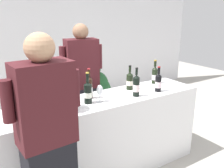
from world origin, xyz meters
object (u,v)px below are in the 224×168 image
(person_server, at_px, (83,91))
(wine_bottle_5, at_px, (60,92))
(wine_bottle_0, at_px, (130,81))
(ice_bucket, at_px, (67,100))
(wine_bottle_2, at_px, (31,102))
(potted_shrub, at_px, (94,84))
(wine_bottle_3, at_px, (46,93))
(wine_glass, at_px, (100,91))
(wine_bottle_8, at_px, (19,108))
(wine_bottle_7, at_px, (89,87))
(person_guest, at_px, (48,153))
(wine_bottle_10, at_px, (42,104))
(wine_bottle_9, at_px, (88,92))
(wine_bottle_1, at_px, (136,86))
(wine_bottle_6, at_px, (155,75))
(wine_bottle_4, at_px, (158,82))

(person_server, bearing_deg, wine_bottle_5, -133.91)
(wine_bottle_0, height_order, ice_bucket, wine_bottle_0)
(wine_bottle_2, height_order, potted_shrub, wine_bottle_2)
(potted_shrub, bearing_deg, wine_bottle_3, -137.03)
(wine_bottle_0, relative_size, wine_glass, 1.61)
(wine_bottle_8, bearing_deg, person_server, 36.57)
(wine_bottle_7, distance_m, person_guest, 1.00)
(wine_bottle_3, xyz_separation_m, person_server, (0.64, 0.49, -0.23))
(wine_bottle_10, bearing_deg, person_server, 45.06)
(wine_bottle_5, relative_size, wine_bottle_9, 1.03)
(wine_bottle_8, xyz_separation_m, ice_bucket, (0.44, -0.02, -0.02))
(wine_bottle_8, bearing_deg, wine_bottle_0, 7.83)
(person_guest, height_order, potted_shrub, person_guest)
(wine_bottle_0, xyz_separation_m, wine_bottle_9, (-0.64, -0.14, 0.01))
(wine_bottle_3, distance_m, wine_bottle_5, 0.14)
(wine_bottle_1, height_order, person_guest, person_guest)
(wine_bottle_9, distance_m, person_server, 0.75)
(wine_bottle_2, bearing_deg, person_server, 37.03)
(person_server, bearing_deg, wine_bottle_9, -111.38)
(wine_bottle_6, xyz_separation_m, ice_bucket, (-1.33, -0.24, -0.02))
(wine_bottle_1, bearing_deg, wine_glass, 171.65)
(wine_bottle_1, bearing_deg, wine_bottle_3, 163.39)
(wine_bottle_8, height_order, person_guest, person_guest)
(wine_glass, relative_size, ice_bucket, 0.84)
(wine_bottle_0, xyz_separation_m, wine_bottle_3, (-1.02, 0.04, 0.02))
(potted_shrub, bearing_deg, ice_bucket, -127.75)
(wine_bottle_5, height_order, wine_bottle_9, wine_bottle_5)
(wine_bottle_9, relative_size, person_server, 0.19)
(wine_bottle_10, bearing_deg, wine_bottle_2, 112.98)
(wine_bottle_1, bearing_deg, wine_bottle_10, -179.42)
(wine_bottle_10, relative_size, potted_shrub, 0.30)
(wine_bottle_1, xyz_separation_m, person_guest, (-1.18, -0.45, -0.22))
(wine_bottle_10, relative_size, ice_bucket, 1.63)
(wine_glass, bearing_deg, wine_bottle_9, 165.36)
(wine_bottle_0, relative_size, wine_bottle_7, 0.89)
(wine_bottle_7, height_order, person_server, person_server)
(wine_bottle_3, relative_size, ice_bucket, 1.58)
(wine_bottle_4, bearing_deg, wine_bottle_6, 54.81)
(wine_bottle_0, height_order, wine_glass, wine_bottle_0)
(potted_shrub, bearing_deg, wine_bottle_0, -95.47)
(wine_bottle_0, distance_m, wine_bottle_10, 1.18)
(wine_bottle_5, height_order, wine_bottle_8, wine_bottle_5)
(wine_bottle_8, distance_m, potted_shrub, 1.96)
(wine_glass, height_order, ice_bucket, ice_bucket)
(potted_shrub, bearing_deg, wine_bottle_2, -137.94)
(wine_bottle_6, distance_m, ice_bucket, 1.35)
(wine_bottle_0, relative_size, wine_bottle_2, 0.91)
(wine_bottle_2, xyz_separation_m, person_server, (0.84, 0.63, -0.22))
(wine_bottle_4, height_order, wine_bottle_6, wine_bottle_6)
(wine_bottle_3, height_order, person_guest, person_guest)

